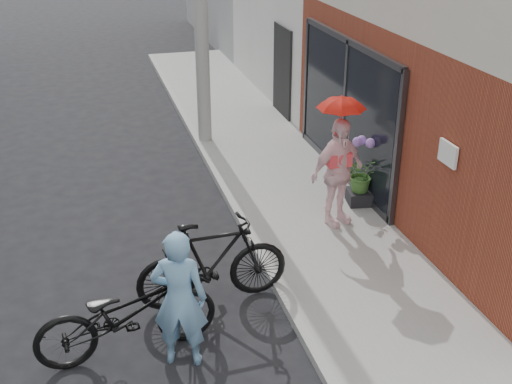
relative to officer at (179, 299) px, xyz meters
name	(u,v)px	position (x,y,z in m)	size (l,w,h in m)	color
ground	(215,318)	(0.53, 0.67, -0.84)	(80.00, 80.00, 0.00)	black
sidewalk	(316,221)	(2.63, 2.67, -0.78)	(2.20, 24.00, 0.12)	gray
curb	(247,231)	(1.47, 2.67, -0.78)	(0.12, 24.00, 0.12)	#9E9E99
officer	(179,299)	(0.00, 0.00, 0.00)	(0.61, 0.40, 1.69)	#71A3C9
bike_left	(126,314)	(-0.57, 0.30, -0.29)	(0.73, 2.09, 1.10)	black
bike_right	(213,262)	(0.59, 1.05, -0.25)	(0.56, 1.98, 1.19)	black
kimono_woman	(337,172)	(2.86, 2.47, 0.14)	(1.01, 0.42, 1.72)	#FFD5DA
parasol	(342,99)	(2.86, 2.47, 1.30)	(0.70, 0.70, 0.61)	red
planter	(360,197)	(3.53, 3.00, -0.61)	(0.42, 0.42, 0.22)	black
potted_plant	(362,174)	(3.53, 3.00, -0.19)	(0.56, 0.48, 0.62)	#3A6729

